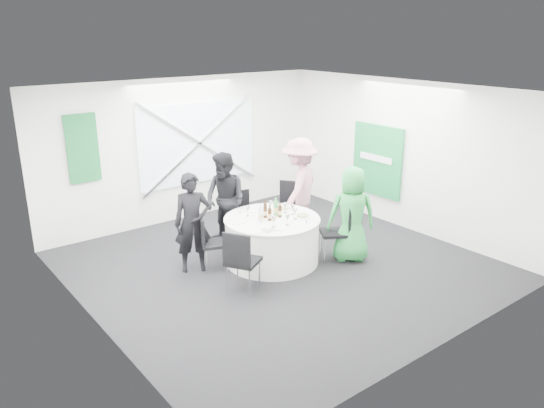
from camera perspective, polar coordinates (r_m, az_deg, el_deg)
floor at (r=8.69m, az=0.82°, el=-6.60°), size 6.00×6.00×0.00m
ceiling at (r=7.93m, az=0.91°, el=12.07°), size 6.00×6.00×0.00m
wall_back at (r=10.63m, az=-9.39°, el=5.81°), size 6.00×0.00×6.00m
wall_front at (r=6.28m, az=18.33°, el=-3.79°), size 6.00×0.00×6.00m
wall_left at (r=6.82m, az=-19.18°, el=-2.13°), size 0.00×6.00×6.00m
wall_right at (r=10.29m, az=14.03°, el=5.09°), size 0.00×6.00×6.00m
window_panel at (r=10.72m, az=-7.90°, el=6.53°), size 2.60×0.03×1.60m
window_brace_a at (r=10.69m, az=-7.79°, el=6.49°), size 2.63×0.05×1.84m
window_brace_b at (r=10.69m, az=-7.79°, el=6.49°), size 2.63×0.05×1.84m
green_banner at (r=9.75m, az=-19.69°, el=5.64°), size 0.55×0.04×1.20m
green_sign at (r=10.66m, az=11.23°, el=4.63°), size 0.05×1.20×1.40m
banquet_table at (r=8.69m, az=0.00°, el=-3.88°), size 1.56×1.56×0.76m
chair_back at (r=9.61m, az=-3.22°, el=-0.81°), size 0.47×0.47×0.88m
chair_back_left at (r=8.41m, az=-6.80°, el=-3.76°), size 0.53×0.52×0.89m
chair_back_right at (r=9.66m, az=1.92°, el=-0.11°), size 0.65×0.65×1.03m
chair_front_right at (r=8.80m, az=7.28°, el=-2.48°), size 0.60×0.60×0.95m
chair_front_left at (r=7.60m, az=-3.42°, el=-5.76°), size 0.60×0.60×0.97m
person_man_back_left at (r=8.33m, az=-8.53°, el=-2.02°), size 0.68×0.58×1.59m
person_man_back at (r=9.21m, az=-5.08°, el=0.38°), size 0.60×0.89×1.67m
person_woman_pink at (r=9.65m, az=2.96°, el=1.76°), size 1.30×1.06×1.83m
person_woman_green at (r=8.71m, az=8.57°, el=-1.12°), size 0.93×0.86×1.59m
plate_back at (r=8.91m, az=-2.05°, el=-0.64°), size 0.27×0.27×0.01m
plate_back_left at (r=8.40m, az=-3.86°, el=-1.88°), size 0.29×0.29×0.01m
plate_back_right at (r=8.97m, az=1.41°, el=-0.46°), size 0.27×0.27×0.04m
plate_front_right at (r=8.61m, az=3.32°, el=-1.29°), size 0.30×0.30×0.04m
plate_front_left at (r=8.02m, az=-1.50°, el=-2.86°), size 0.30×0.30×0.01m
napkin at (r=8.02m, az=-0.51°, el=-2.57°), size 0.23×0.22×0.05m
beer_bottle_a at (r=8.54m, az=-0.74°, el=-0.86°), size 0.06×0.06×0.25m
beer_bottle_b at (r=8.62m, az=-0.74°, el=-0.64°), size 0.06×0.06×0.26m
beer_bottle_c at (r=8.57m, az=0.86°, el=-0.82°), size 0.06×0.06×0.25m
beer_bottle_d at (r=8.41m, az=-0.25°, el=-1.15°), size 0.06×0.06×0.26m
green_water_bottle at (r=8.62m, az=0.40°, el=-0.50°), size 0.08×0.08×0.31m
clear_water_bottle at (r=8.33m, az=-1.24°, el=-1.21°), size 0.08×0.08×0.30m
wine_glass_a at (r=8.62m, az=-2.63°, el=-0.50°), size 0.07×0.07×0.17m
wine_glass_b at (r=8.14m, az=0.19°, el=-1.64°), size 0.07×0.07×0.17m
wine_glass_c at (r=8.47m, az=2.51°, el=-0.83°), size 0.07×0.07×0.17m
wine_glass_d at (r=8.76m, az=1.44°, el=-0.16°), size 0.07×0.07×0.17m
wine_glass_e at (r=8.68m, az=2.25°, el=-0.36°), size 0.07×0.07×0.17m
wine_glass_f at (r=8.86m, az=-0.14°, el=0.05°), size 0.07×0.07×0.17m
wine_glass_g at (r=8.21m, az=1.66°, el=-1.46°), size 0.07×0.07×0.17m
fork_a at (r=9.04m, az=-1.64°, el=-0.40°), size 0.15×0.03×0.01m
knife_a at (r=8.83m, az=-3.26°, el=-0.88°), size 0.15×0.03×0.01m
fork_b at (r=8.39m, az=3.72°, el=-1.94°), size 0.11×0.12×0.01m
knife_b at (r=8.75m, az=3.53°, el=-1.05°), size 0.10×0.13×0.01m
fork_c at (r=8.99m, az=2.21°, el=-0.51°), size 0.09×0.14×0.01m
knife_c at (r=9.09m, az=0.51°, el=-0.28°), size 0.08×0.14×0.01m
fork_d at (r=8.09m, az=-2.13°, el=-2.69°), size 0.10×0.13×0.01m
knife_d at (r=8.02m, az=0.74°, el=-2.89°), size 0.12×0.12×0.01m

